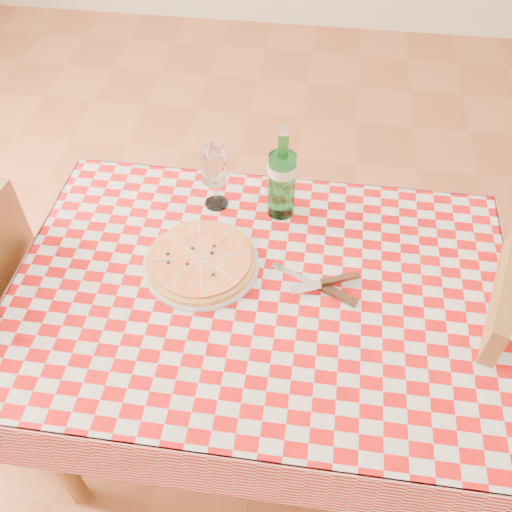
{
  "coord_description": "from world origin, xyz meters",
  "views": [
    {
      "loc": [
        0.12,
        -0.91,
        1.92
      ],
      "look_at": [
        -0.02,
        0.06,
        0.82
      ],
      "focal_mm": 40.0,
      "sensor_mm": 36.0,
      "label": 1
    }
  ],
  "objects_px": {
    "dining_table": "(260,312)",
    "chair_near": "(505,369)",
    "pizza_plate": "(201,260)",
    "water_bottle": "(282,173)",
    "wine_glass": "(215,178)"
  },
  "relations": [
    {
      "from": "wine_glass",
      "to": "pizza_plate",
      "type": "bearing_deg",
      "value": -89.1
    },
    {
      "from": "dining_table",
      "to": "wine_glass",
      "type": "xyz_separation_m",
      "value": [
        -0.17,
        0.3,
        0.2
      ]
    },
    {
      "from": "dining_table",
      "to": "water_bottle",
      "type": "bearing_deg",
      "value": 86.35
    },
    {
      "from": "pizza_plate",
      "to": "wine_glass",
      "type": "bearing_deg",
      "value": 90.9
    },
    {
      "from": "chair_near",
      "to": "water_bottle",
      "type": "bearing_deg",
      "value": 173.36
    },
    {
      "from": "chair_near",
      "to": "pizza_plate",
      "type": "height_order",
      "value": "chair_near"
    },
    {
      "from": "water_bottle",
      "to": "wine_glass",
      "type": "bearing_deg",
      "value": 178.28
    },
    {
      "from": "dining_table",
      "to": "chair_near",
      "type": "xyz_separation_m",
      "value": [
        0.7,
        0.01,
        -0.15
      ]
    },
    {
      "from": "pizza_plate",
      "to": "wine_glass",
      "type": "height_order",
      "value": "wine_glass"
    },
    {
      "from": "chair_near",
      "to": "pizza_plate",
      "type": "distance_m",
      "value": 0.91
    },
    {
      "from": "dining_table",
      "to": "pizza_plate",
      "type": "height_order",
      "value": "pizza_plate"
    },
    {
      "from": "chair_near",
      "to": "wine_glass",
      "type": "bearing_deg",
      "value": 177.67
    },
    {
      "from": "wine_glass",
      "to": "dining_table",
      "type": "bearing_deg",
      "value": -60.47
    },
    {
      "from": "pizza_plate",
      "to": "chair_near",
      "type": "bearing_deg",
      "value": -3.24
    },
    {
      "from": "chair_near",
      "to": "pizza_plate",
      "type": "xyz_separation_m",
      "value": [
        -0.86,
        0.05,
        0.27
      ]
    }
  ]
}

